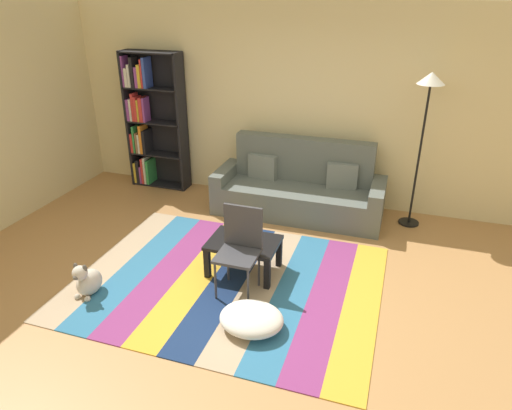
% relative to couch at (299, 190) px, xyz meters
% --- Properties ---
extents(ground_plane, '(14.00, 14.00, 0.00)m').
position_rel_couch_xyz_m(ground_plane, '(-0.15, -2.02, -0.34)').
color(ground_plane, '#B27F4C').
extents(back_wall, '(6.80, 0.10, 2.70)m').
position_rel_couch_xyz_m(back_wall, '(-0.15, 0.53, 1.01)').
color(back_wall, beige).
rests_on(back_wall, ground_plane).
extents(left_wall, '(0.10, 5.50, 2.70)m').
position_rel_couch_xyz_m(left_wall, '(-3.55, -1.27, 1.01)').
color(left_wall, beige).
rests_on(left_wall, ground_plane).
extents(rug, '(3.14, 2.43, 0.01)m').
position_rel_couch_xyz_m(rug, '(-0.31, -1.88, -0.33)').
color(rug, tan).
rests_on(rug, ground_plane).
extents(couch, '(2.26, 0.80, 1.00)m').
position_rel_couch_xyz_m(couch, '(0.00, 0.00, 0.00)').
color(couch, '#59605B').
rests_on(couch, ground_plane).
extents(bookshelf, '(0.90, 0.28, 2.03)m').
position_rel_couch_xyz_m(bookshelf, '(-2.40, 0.29, 0.66)').
color(bookshelf, black).
rests_on(bookshelf, ground_plane).
extents(coffee_table, '(0.75, 0.53, 0.37)m').
position_rel_couch_xyz_m(coffee_table, '(-0.22, -1.64, -0.02)').
color(coffee_table, black).
rests_on(coffee_table, rug).
extents(pouf, '(0.59, 0.51, 0.20)m').
position_rel_couch_xyz_m(pouf, '(0.16, -2.50, -0.23)').
color(pouf, white).
rests_on(pouf, rug).
extents(dog, '(0.22, 0.35, 0.40)m').
position_rel_couch_xyz_m(dog, '(-1.57, -2.52, -0.18)').
color(dog, beige).
rests_on(dog, ground_plane).
extents(standing_lamp, '(0.32, 0.32, 1.95)m').
position_rel_couch_xyz_m(standing_lamp, '(1.47, 0.12, 1.29)').
color(standing_lamp, black).
rests_on(standing_lamp, ground_plane).
extents(tv_remote, '(0.09, 0.16, 0.02)m').
position_rel_couch_xyz_m(tv_remote, '(-0.10, -1.70, 0.06)').
color(tv_remote, black).
rests_on(tv_remote, coffee_table).
extents(folding_chair, '(0.40, 0.40, 0.90)m').
position_rel_couch_xyz_m(folding_chair, '(-0.15, -1.94, 0.20)').
color(folding_chair, '#38383D').
rests_on(folding_chair, ground_plane).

